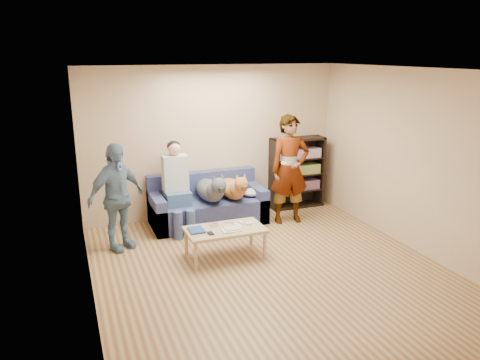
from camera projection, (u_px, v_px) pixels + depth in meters
name	position (u px, v px, depth m)	size (l,w,h in m)	color
ground	(272.00, 272.00, 6.16)	(5.00, 5.00, 0.00)	brown
ceiling	(277.00, 70.00, 5.47)	(5.00, 5.00, 0.00)	white
wall_back	(213.00, 142.00, 8.07)	(4.50, 4.50, 0.00)	tan
wall_front	(413.00, 256.00, 3.57)	(4.50, 4.50, 0.00)	tan
wall_left	(85.00, 196.00, 5.04)	(5.00, 5.00, 0.00)	tan
wall_right	(419.00, 162.00, 6.59)	(5.00, 5.00, 0.00)	tan
blanket	(252.00, 192.00, 7.97)	(0.35, 0.30, 0.12)	silver
person_standing_right	(290.00, 170.00, 7.77)	(0.66, 0.44, 1.82)	gray
person_standing_left	(116.00, 197.00, 6.70)	(0.92, 0.38, 1.58)	#6784A5
held_controller	(285.00, 163.00, 7.47)	(0.04, 0.12, 0.03)	silver
notebook_blue	(196.00, 230.00, 6.43)	(0.20, 0.26, 0.03)	navy
papers	(231.00, 230.00, 6.46)	(0.26, 0.20, 0.01)	beige
magazine	(232.00, 228.00, 6.48)	(0.22, 0.17, 0.01)	#BDBA97
camera_silver	(214.00, 225.00, 6.59)	(0.11, 0.06, 0.05)	silver
controller_a	(241.00, 222.00, 6.71)	(0.04, 0.13, 0.03)	white
controller_b	(248.00, 224.00, 6.67)	(0.09, 0.06, 0.03)	white
headphone_cup_a	(239.00, 226.00, 6.58)	(0.07, 0.07, 0.02)	white
headphone_cup_b	(237.00, 224.00, 6.65)	(0.07, 0.07, 0.02)	white
pen_orange	(228.00, 232.00, 6.38)	(0.01, 0.01, 0.14)	orange
pen_black	(229.00, 223.00, 6.73)	(0.01, 0.01, 0.14)	black
wallet	(211.00, 233.00, 6.33)	(0.07, 0.12, 0.01)	black
sofa	(207.00, 206.00, 7.89)	(1.90, 0.85, 0.82)	#515B93
person_seated	(177.00, 183.00, 7.46)	(0.40, 0.73, 1.47)	#39597E
dog_gray	(211.00, 190.00, 7.63)	(0.39, 1.24, 0.57)	#4C4D56
dog_tan	(233.00, 188.00, 7.76)	(0.37, 1.14, 0.53)	#A67332
coffee_table	(225.00, 231.00, 6.54)	(1.10, 0.60, 0.42)	tan
bookshelf	(297.00, 171.00, 8.61)	(1.00, 0.34, 1.30)	black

